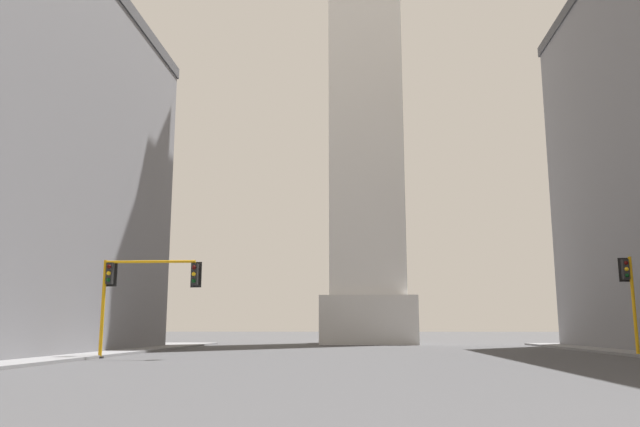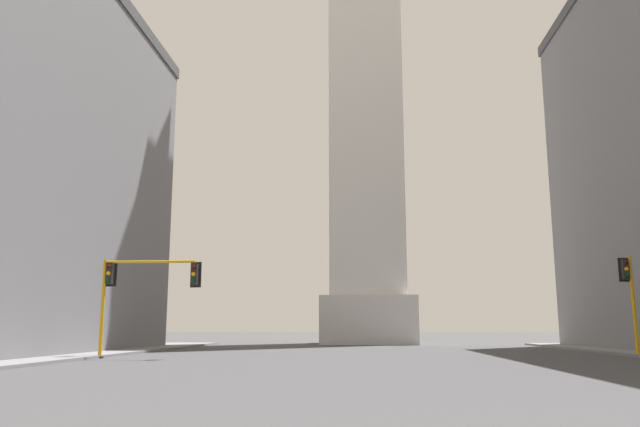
# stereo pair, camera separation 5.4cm
# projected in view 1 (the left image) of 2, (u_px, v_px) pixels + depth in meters

# --- Properties ---
(obelisk) EXTENTS (8.79, 8.79, 59.42)m
(obelisk) POSITION_uv_depth(u_px,v_px,m) (365.00, 58.00, 63.72)
(obelisk) COLOR silver
(obelisk) RESTS_ON ground_plane
(traffic_light_mid_right) EXTENTS (0.78, 0.50, 5.38)m
(traffic_light_mid_right) POSITION_uv_depth(u_px,v_px,m) (630.00, 290.00, 33.96)
(traffic_light_mid_right) COLOR orange
(traffic_light_mid_right) RESTS_ON ground_plane
(traffic_light_mid_left) EXTENTS (5.27, 0.51, 5.01)m
(traffic_light_mid_left) POSITION_uv_depth(u_px,v_px,m) (138.00, 283.00, 32.18)
(traffic_light_mid_left) COLOR orange
(traffic_light_mid_left) RESTS_ON ground_plane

